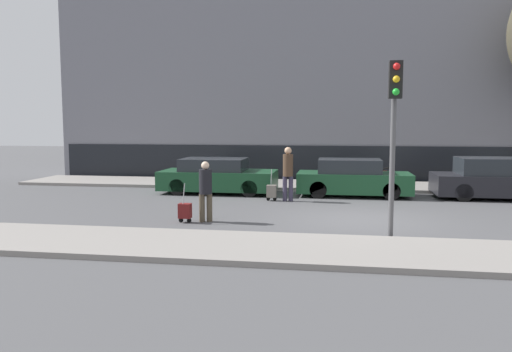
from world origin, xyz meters
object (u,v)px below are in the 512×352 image
(parked_car_0, at_px, (217,176))
(traffic_light, at_px, (394,114))
(trolley_left, at_px, (185,211))
(parked_bicycle, at_px, (374,176))
(pedestrian_left, at_px, (206,188))
(trolley_right, at_px, (272,191))
(parked_car_1, at_px, (353,179))
(parked_car_2, at_px, (498,180))
(pedestrian_right, at_px, (288,170))

(parked_car_0, bearing_deg, traffic_light, -50.58)
(trolley_left, relative_size, parked_bicycle, 0.59)
(pedestrian_left, relative_size, trolley_left, 1.53)
(parked_car_0, bearing_deg, trolley_right, -35.39)
(pedestrian_left, distance_m, parked_bicycle, 9.40)
(parked_car_1, relative_size, parked_bicycle, 2.26)
(parked_car_2, bearing_deg, pedestrian_left, -148.06)
(parked_car_1, distance_m, parked_car_2, 4.94)
(trolley_right, bearing_deg, parked_car_2, 12.57)
(pedestrian_left, bearing_deg, traffic_light, -39.16)
(parked_car_1, relative_size, pedestrian_right, 2.20)
(parked_car_1, distance_m, traffic_light, 7.21)
(parked_car_1, distance_m, trolley_right, 3.18)
(trolley_right, bearing_deg, parked_car_1, 30.22)
(traffic_light, bearing_deg, parked_car_0, 129.42)
(trolley_right, distance_m, traffic_light, 6.71)
(parked_car_2, distance_m, trolley_right, 7.87)
(trolley_left, distance_m, traffic_light, 5.83)
(parked_car_0, height_order, pedestrian_left, pedestrian_left)
(trolley_right, height_order, parked_bicycle, parked_bicycle)
(parked_car_1, xyz_separation_m, pedestrian_left, (-3.99, -5.45, 0.28))
(parked_car_0, relative_size, parked_car_1, 1.07)
(pedestrian_left, distance_m, trolley_left, 0.81)
(parked_car_2, height_order, parked_bicycle, parked_car_2)
(parked_car_2, relative_size, traffic_light, 1.11)
(parked_car_0, distance_m, pedestrian_left, 5.56)
(pedestrian_left, relative_size, parked_bicycle, 0.91)
(trolley_right, relative_size, traffic_light, 0.27)
(parked_car_1, bearing_deg, trolley_left, -128.49)
(pedestrian_left, xyz_separation_m, parked_bicycle, (4.93, 8.00, -0.41))
(parked_car_0, height_order, pedestrian_right, pedestrian_right)
(parked_car_2, height_order, trolley_right, parked_car_2)
(trolley_right, bearing_deg, trolley_left, -113.47)
(parked_car_1, relative_size, parked_car_2, 0.91)
(pedestrian_right, distance_m, parked_bicycle, 5.20)
(pedestrian_right, bearing_deg, parked_car_1, 34.18)
(parked_car_2, height_order, trolley_left, parked_car_2)
(parked_car_0, xyz_separation_m, trolley_right, (2.26, -1.60, -0.30))
(parked_car_2, distance_m, pedestrian_left, 10.53)
(parked_car_0, height_order, traffic_light, traffic_light)
(parked_car_0, relative_size, traffic_light, 1.09)
(parked_bicycle, bearing_deg, traffic_light, -91.79)
(trolley_left, xyz_separation_m, trolley_right, (1.77, 4.07, 0.01))
(parked_bicycle, bearing_deg, parked_car_1, -110.10)
(trolley_left, bearing_deg, parked_car_2, 31.47)
(parked_car_1, height_order, pedestrian_left, pedestrian_left)
(parked_car_2, relative_size, pedestrian_left, 2.73)
(trolley_right, relative_size, parked_bicycle, 0.61)
(parked_car_0, xyz_separation_m, parked_bicycle, (5.93, 2.54, -0.13))
(parked_car_1, xyz_separation_m, parked_bicycle, (0.93, 2.55, -0.14))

